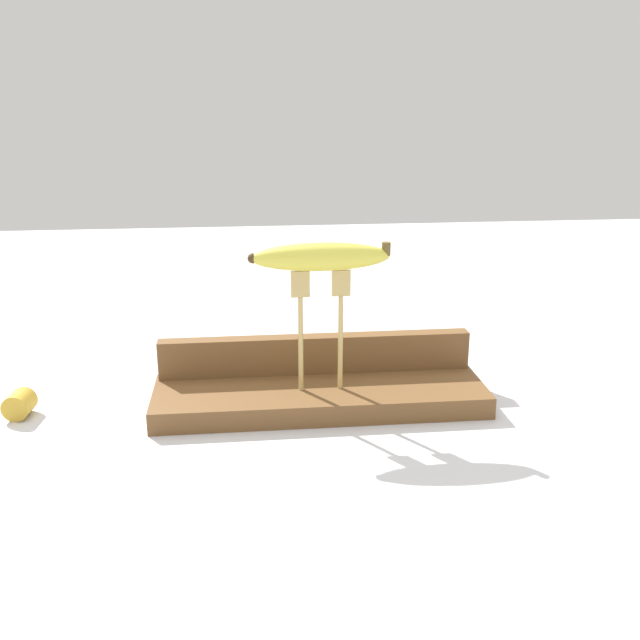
{
  "coord_description": "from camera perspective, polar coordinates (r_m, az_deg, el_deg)",
  "views": [
    {
      "loc": [
        -0.1,
        -0.96,
        0.43
      ],
      "look_at": [
        0.0,
        0.0,
        0.13
      ],
      "focal_mm": 40.62,
      "sensor_mm": 36.0,
      "label": 1
    }
  ],
  "objects": [
    {
      "name": "ground_plane",
      "position": [
        1.05,
        0.0,
        -6.82
      ],
      "size": [
        3.0,
        3.0,
        0.0
      ],
      "primitive_type": "plane",
      "color": "silver"
    },
    {
      "name": "wooden_board",
      "position": [
        1.05,
        0.0,
        -6.04
      ],
      "size": [
        0.47,
        0.14,
        0.03
      ],
      "primitive_type": "cube",
      "color": "brown",
      "rests_on": "ground"
    },
    {
      "name": "board_backstop",
      "position": [
        1.09,
        -0.34,
        -2.68
      ],
      "size": [
        0.46,
        0.03,
        0.06
      ],
      "primitive_type": "cube",
      "color": "brown",
      "rests_on": "wooden_board"
    },
    {
      "name": "fork_stand_center",
      "position": [
        1.0,
        0.05,
        0.06
      ],
      "size": [
        0.08,
        0.01,
        0.17
      ],
      "color": "tan",
      "rests_on": "wooden_board"
    },
    {
      "name": "banana_raised_center",
      "position": [
        0.98,
        0.05,
        5.01
      ],
      "size": [
        0.19,
        0.04,
        0.04
      ],
      "color": "#DBD147",
      "rests_on": "fork_stand_center"
    },
    {
      "name": "banana_chunk_near",
      "position": [
        1.1,
        -22.58,
        -6.12
      ],
      "size": [
        0.04,
        0.04,
        0.04
      ],
      "color": "gold",
      "rests_on": "ground"
    }
  ]
}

